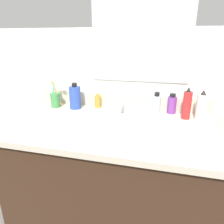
% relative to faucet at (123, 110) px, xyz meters
% --- Properties ---
extents(vanity_cabinet, '(1.05, 0.57, 0.78)m').
position_rel_faucet_xyz_m(vanity_cabinet, '(-0.03, -0.16, -0.45)').
color(vanity_cabinet, '#382316').
rests_on(vanity_cabinet, ground_plane).
extents(countertop, '(1.10, 0.61, 0.03)m').
position_rel_faucet_xyz_m(countertop, '(-0.03, -0.16, -0.04)').
color(countertop, beige).
rests_on(countertop, vanity_cabinet).
extents(backsplash, '(1.10, 0.02, 0.09)m').
position_rel_faucet_xyz_m(backsplash, '(-0.03, 0.13, 0.02)').
color(backsplash, beige).
rests_on(backsplash, countertop).
extents(back_wall, '(2.20, 0.04, 1.30)m').
position_rel_faucet_xyz_m(back_wall, '(-0.03, 0.19, -0.19)').
color(back_wall, silver).
rests_on(back_wall, ground_plane).
extents(mirror_panel, '(0.60, 0.01, 0.56)m').
position_rel_faucet_xyz_m(mirror_panel, '(0.07, 0.17, 0.42)').
color(mirror_panel, '#B2BCC6').
extents(sink_basin, '(0.36, 0.36, 0.11)m').
position_rel_faucet_xyz_m(sink_basin, '(0.00, -0.19, -0.06)').
color(sink_basin, white).
rests_on(sink_basin, countertop).
extents(faucet, '(0.16, 0.10, 0.08)m').
position_rel_faucet_xyz_m(faucet, '(0.00, 0.00, 0.00)').
color(faucet, silver).
rests_on(faucet, countertop).
extents(bottle_oil_amber, '(0.04, 0.04, 0.09)m').
position_rel_faucet_xyz_m(bottle_oil_amber, '(-0.18, 0.09, 0.01)').
color(bottle_oil_amber, gold).
rests_on(bottle_oil_amber, countertop).
extents(bottle_shampoo_blue, '(0.07, 0.07, 0.17)m').
position_rel_faucet_xyz_m(bottle_shampoo_blue, '(-0.32, 0.04, 0.05)').
color(bottle_shampoo_blue, '#2D4CB2').
rests_on(bottle_shampoo_blue, countertop).
extents(bottle_lotion_white, '(0.06, 0.06, 0.17)m').
position_rel_faucet_xyz_m(bottle_lotion_white, '(0.43, 0.03, 0.05)').
color(bottle_lotion_white, white).
rests_on(bottle_lotion_white, countertop).
extents(bottle_spray_red, '(0.05, 0.05, 0.18)m').
position_rel_faucet_xyz_m(bottle_spray_red, '(0.36, 0.03, 0.05)').
color(bottle_spray_red, red).
rests_on(bottle_spray_red, countertop).
extents(bottle_gel_clear, '(0.05, 0.05, 0.13)m').
position_rel_faucet_xyz_m(bottle_gel_clear, '(0.19, 0.08, 0.03)').
color(bottle_gel_clear, silver).
rests_on(bottle_gel_clear, countertop).
extents(bottle_cream_purple, '(0.05, 0.05, 0.12)m').
position_rel_faucet_xyz_m(bottle_cream_purple, '(0.28, 0.10, 0.03)').
color(bottle_cream_purple, '#7A3899').
rests_on(bottle_cream_purple, countertop).
extents(cup_green, '(0.07, 0.06, 0.19)m').
position_rel_faucet_xyz_m(cup_green, '(-0.46, 0.04, 0.03)').
color(cup_green, '#3F8C47').
rests_on(cup_green, countertop).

